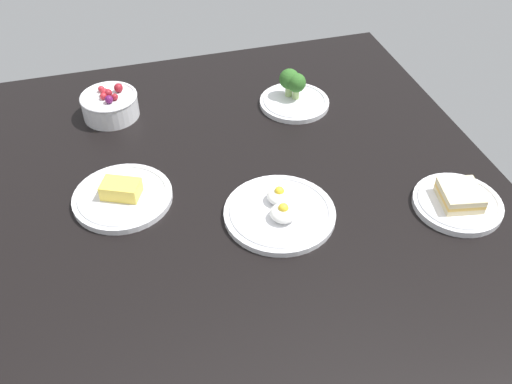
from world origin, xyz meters
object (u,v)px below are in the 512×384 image
plate_eggs (280,212)px  bowl_berries (110,104)px  plate_broccoli (294,95)px  plate_cheese (122,196)px  plate_sandwich (458,201)px

plate_eggs → bowl_berries: bowl_berries is taller
plate_broccoli → bowl_berries: 44.65cm
plate_cheese → bowl_berries: size_ratio=1.48×
plate_eggs → plate_broccoli: plate_broccoli is taller
plate_cheese → bowl_berries: 31.26cm
bowl_berries → plate_eggs: bearing=-147.1°
plate_cheese → plate_sandwich: (-20.34, -64.33, 0.29)cm
plate_eggs → bowl_berries: 52.79cm
plate_eggs → plate_cheese: bearing=65.9°
plate_eggs → plate_cheese: size_ratio=1.10×
plate_eggs → plate_broccoli: bearing=-22.5°
plate_cheese → bowl_berries: bowl_berries is taller
plate_cheese → plate_broccoli: plate_broccoli is taller
plate_broccoli → plate_sandwich: bearing=-156.2°
plate_sandwich → plate_eggs: bearing=78.4°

